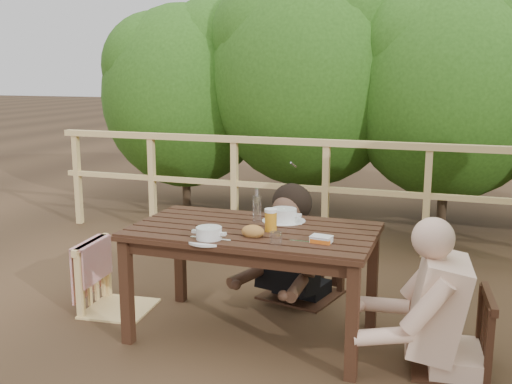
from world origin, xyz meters
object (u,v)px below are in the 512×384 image
(table, at_px, (253,283))
(chair_left, at_px, (117,247))
(diner_right, at_px, (463,247))
(chair_far, at_px, (302,229))
(bread_roll, at_px, (253,232))
(beer_glass, at_px, (271,221))
(bottle, at_px, (257,207))
(chair_right, at_px, (453,296))
(soup_far, at_px, (284,216))
(butter_tub, at_px, (321,240))
(woman, at_px, (303,209))
(tumbler, at_px, (276,239))
(soup_near, at_px, (209,234))

(table, height_order, chair_left, chair_left)
(diner_right, bearing_deg, chair_far, 48.46)
(chair_far, relative_size, bread_roll, 7.49)
(beer_glass, xyz_separation_m, bottle, (-0.14, 0.16, 0.04))
(chair_right, distance_m, soup_far, 1.12)
(chair_left, relative_size, butter_tub, 7.68)
(soup_far, xyz_separation_m, beer_glass, (-0.00, -0.25, 0.03))
(table, relative_size, woman, 1.12)
(table, height_order, woman, woman)
(bread_roll, bearing_deg, woman, 86.80)
(chair_right, xyz_separation_m, soup_far, (-1.04, 0.28, 0.30))
(soup_far, relative_size, bread_roll, 2.03)
(bread_roll, bearing_deg, bottle, 105.19)
(diner_right, xyz_separation_m, butter_tub, (-0.74, -0.12, -0.00))
(diner_right, bearing_deg, woman, 47.77)
(table, height_order, bread_roll, bread_roll)
(diner_right, relative_size, soup_far, 5.10)
(chair_left, xyz_separation_m, butter_tub, (1.46, -0.24, 0.25))
(tumbler, bearing_deg, soup_near, -176.09)
(woman, height_order, beer_glass, woman)
(chair_far, distance_m, chair_right, 1.32)
(table, xyz_separation_m, bottle, (-0.02, 0.13, 0.45))
(diner_right, height_order, soup_near, diner_right)
(chair_right, bearing_deg, chair_left, -98.72)
(woman, xyz_separation_m, bottle, (-0.14, -0.62, 0.14))
(woman, relative_size, butter_tub, 11.16)
(chair_right, height_order, soup_near, chair_right)
(table, distance_m, bread_roll, 0.42)
(butter_tub, bearing_deg, diner_right, 16.29)
(woman, relative_size, bottle, 5.71)
(diner_right, bearing_deg, soup_far, 69.74)
(diner_right, bearing_deg, table, 81.90)
(soup_near, xyz_separation_m, beer_glass, (0.27, 0.28, 0.03))
(diner_right, height_order, soup_far, diner_right)
(chair_right, relative_size, bread_roll, 6.26)
(bread_roll, xyz_separation_m, beer_glass, (0.06, 0.15, 0.03))
(woman, relative_size, soup_near, 5.28)
(tumbler, bearing_deg, butter_tub, 27.16)
(table, bearing_deg, woman, 81.52)
(beer_glass, distance_m, butter_tub, 0.37)
(woman, xyz_separation_m, butter_tub, (0.35, -0.92, 0.05))
(table, xyz_separation_m, chair_left, (-1.00, 0.07, 0.11))
(table, height_order, diner_right, diner_right)
(chair_left, distance_m, soup_far, 1.17)
(chair_right, bearing_deg, soup_far, -110.66)
(soup_near, bearing_deg, soup_far, 62.72)
(table, height_order, tumbler, tumbler)
(chair_left, bearing_deg, tumbler, -111.37)
(chair_left, distance_m, chair_right, 2.17)
(chair_right, xyz_separation_m, tumbler, (-0.93, -0.23, 0.29))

